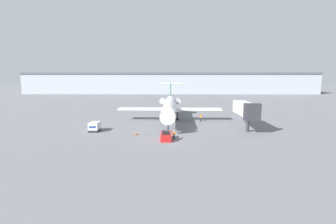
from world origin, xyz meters
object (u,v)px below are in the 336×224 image
(luggage_cart, at_px, (95,127))
(worker_by_wing, at_px, (201,117))
(worker_near_tug, at_px, (174,135))
(airplane_main, at_px, (170,107))
(pushback_tug, at_px, (166,136))
(jet_bridge, at_px, (245,109))
(traffic_cone_left, at_px, (136,133))

(luggage_cart, relative_size, worker_by_wing, 1.66)
(worker_near_tug, bearing_deg, airplane_main, 92.61)
(pushback_tug, relative_size, worker_by_wing, 2.11)
(jet_bridge, bearing_deg, worker_by_wing, 129.32)
(worker_by_wing, distance_m, traffic_cone_left, 21.14)
(luggage_cart, height_order, worker_near_tug, luggage_cart)
(worker_near_tug, bearing_deg, luggage_cart, 157.49)
(traffic_cone_left, bearing_deg, worker_by_wing, 46.86)
(pushback_tug, relative_size, worker_near_tug, 2.27)
(airplane_main, relative_size, worker_by_wing, 18.37)
(worker_near_tug, bearing_deg, traffic_cone_left, 154.23)
(luggage_cart, height_order, traffic_cone_left, luggage_cart)
(luggage_cart, xyz_separation_m, worker_by_wing, (23.51, 12.18, -0.01))
(luggage_cart, bearing_deg, pushback_tug, -25.64)
(airplane_main, xyz_separation_m, traffic_cone_left, (-6.55, -16.30, -3.30))
(luggage_cart, bearing_deg, airplane_main, 39.93)
(airplane_main, height_order, worker_by_wing, airplane_main)
(worker_by_wing, bearing_deg, airplane_main, 173.68)
(traffic_cone_left, height_order, jet_bridge, jet_bridge)
(worker_near_tug, bearing_deg, jet_bridge, 30.04)
(airplane_main, height_order, jet_bridge, airplane_main)
(luggage_cart, bearing_deg, jet_bridge, 3.63)
(pushback_tug, height_order, worker_by_wing, pushback_tug)
(airplane_main, distance_m, traffic_cone_left, 17.87)
(airplane_main, distance_m, jet_bridge, 19.64)
(airplane_main, relative_size, worker_near_tug, 19.73)
(luggage_cart, distance_m, jet_bridge, 32.08)
(pushback_tug, distance_m, traffic_cone_left, 7.24)
(pushback_tug, height_order, jet_bridge, jet_bridge)
(traffic_cone_left, distance_m, jet_bridge, 23.73)
(pushback_tug, distance_m, luggage_cart, 16.73)
(worker_by_wing, bearing_deg, worker_near_tug, -110.20)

